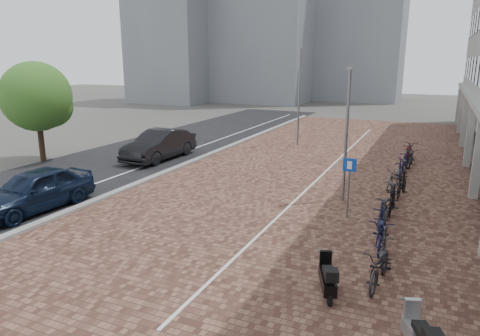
{
  "coord_description": "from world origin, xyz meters",
  "views": [
    {
      "loc": [
        7.11,
        -9.59,
        5.58
      ],
      "look_at": [
        0.0,
        6.0,
        1.3
      ],
      "focal_mm": 32.41,
      "sensor_mm": 36.0,
      "label": 1
    }
  ],
  "objects_px": {
    "car_dark": "(159,145)",
    "scooter_front": "(419,336)",
    "car_navy": "(34,190)",
    "scooter_mid": "(328,277)",
    "parking_sign": "(349,179)"
  },
  "relations": [
    {
      "from": "scooter_front",
      "to": "parking_sign",
      "type": "bearing_deg",
      "value": 90.1
    },
    {
      "from": "car_dark",
      "to": "scooter_front",
      "type": "distance_m",
      "value": 19.05
    },
    {
      "from": "scooter_front",
      "to": "scooter_mid",
      "type": "bearing_deg",
      "value": 122.03
    },
    {
      "from": "car_navy",
      "to": "scooter_front",
      "type": "bearing_deg",
      "value": -9.08
    },
    {
      "from": "car_navy",
      "to": "scooter_mid",
      "type": "relative_size",
      "value": 3.36
    },
    {
      "from": "scooter_mid",
      "to": "parking_sign",
      "type": "bearing_deg",
      "value": 75.51
    },
    {
      "from": "car_navy",
      "to": "scooter_front",
      "type": "relative_size",
      "value": 3.2
    },
    {
      "from": "car_navy",
      "to": "car_dark",
      "type": "xyz_separation_m",
      "value": [
        -0.75,
        9.28,
        0.05
      ]
    },
    {
      "from": "parking_sign",
      "to": "car_navy",
      "type": "bearing_deg",
      "value": -160.04
    },
    {
      "from": "parking_sign",
      "to": "car_dark",
      "type": "bearing_deg",
      "value": 155.76
    },
    {
      "from": "car_navy",
      "to": "car_dark",
      "type": "bearing_deg",
      "value": 98.24
    },
    {
      "from": "scooter_front",
      "to": "scooter_mid",
      "type": "relative_size",
      "value": 1.05
    },
    {
      "from": "scooter_front",
      "to": "scooter_mid",
      "type": "height_order",
      "value": "scooter_front"
    },
    {
      "from": "car_navy",
      "to": "parking_sign",
      "type": "height_order",
      "value": "parking_sign"
    },
    {
      "from": "scooter_mid",
      "to": "parking_sign",
      "type": "distance_m",
      "value": 5.6
    }
  ]
}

